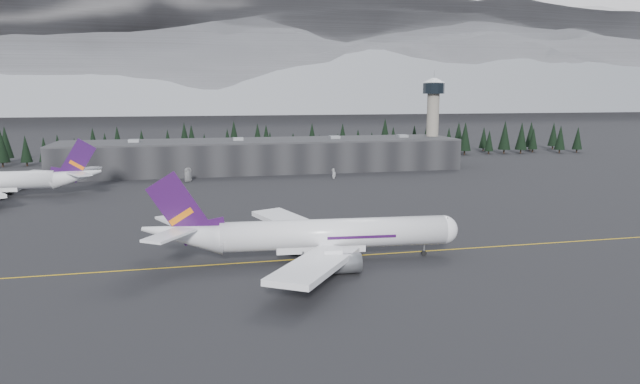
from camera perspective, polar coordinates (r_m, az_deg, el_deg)
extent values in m
plane|color=black|center=(113.70, 2.24, -6.17)|extent=(1400.00, 1400.00, 0.00)
cube|color=gold|center=(111.85, 2.51, -6.44)|extent=(400.00, 0.40, 0.02)
cube|color=black|center=(233.63, -5.71, 3.60)|extent=(160.00, 30.00, 12.00)
cube|color=#333335|center=(233.03, -5.73, 5.14)|extent=(160.00, 30.00, 0.60)
cylinder|color=gray|center=(255.84, 11.18, 6.26)|extent=(5.20, 5.20, 32.00)
cylinder|color=black|center=(255.38, 11.31, 10.12)|extent=(9.20, 9.20, 4.50)
cone|color=silver|center=(255.42, 11.33, 10.90)|extent=(10.00, 10.00, 2.00)
cube|color=black|center=(270.07, -6.69, 4.75)|extent=(360.00, 20.00, 15.00)
cylinder|color=white|center=(108.39, 1.48, -4.16)|extent=(43.26, 8.94, 5.60)
sphere|color=white|center=(113.92, 12.21, -3.69)|extent=(5.60, 5.60, 5.60)
cone|color=white|center=(107.17, -13.48, -4.14)|extent=(16.08, 6.81, 8.11)
cube|color=white|center=(121.93, -2.27, -3.30)|extent=(17.29, 26.97, 2.39)
cylinder|color=gray|center=(118.08, 0.71, -4.52)|extent=(6.33, 4.01, 3.55)
cube|color=white|center=(94.18, -0.40, -7.29)|extent=(20.35, 26.08, 2.39)
cylinder|color=gray|center=(100.36, 2.38, -7.15)|extent=(6.33, 4.01, 3.55)
cube|color=#320E45|center=(106.18, -13.84, -1.65)|extent=(11.83, 1.39, 13.91)
cube|color=orange|center=(106.45, -13.71, -2.38)|extent=(4.58, 0.88, 3.42)
cube|color=white|center=(112.49, -14.21, -2.82)|extent=(8.22, 11.08, 0.47)
cube|color=white|center=(101.65, -14.84, -4.20)|extent=(9.28, 10.85, 0.47)
cylinder|color=black|center=(113.62, 10.37, -5.61)|extent=(0.47, 0.47, 2.80)
cylinder|color=black|center=(112.50, -2.19, -5.61)|extent=(0.47, 0.47, 2.80)
cylinder|color=black|center=(104.47, -1.69, -6.83)|extent=(0.47, 0.47, 2.80)
cone|color=white|center=(192.72, -23.16, 1.50)|extent=(15.69, 5.74, 8.09)
cube|color=white|center=(212.22, -28.32, 1.18)|extent=(19.02, 26.47, 2.39)
cube|color=#2E0E45|center=(192.06, -23.12, 2.91)|extent=(11.80, 0.58, 13.87)
cube|color=orange|center=(192.25, -23.14, 2.49)|extent=(4.54, 0.57, 3.41)
cube|color=white|center=(186.76, -22.94, 1.67)|extent=(8.68, 10.98, 0.47)
cube|color=white|center=(197.65, -22.35, 2.13)|extent=(8.82, 10.95, 0.47)
cylinder|color=black|center=(202.55, -28.80, 0.13)|extent=(0.47, 0.47, 2.79)
imported|color=#B8B8BA|center=(208.94, -13.07, 1.19)|extent=(4.39, 5.65, 1.43)
imported|color=white|center=(211.52, 1.40, 1.53)|extent=(3.94, 1.79, 1.31)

